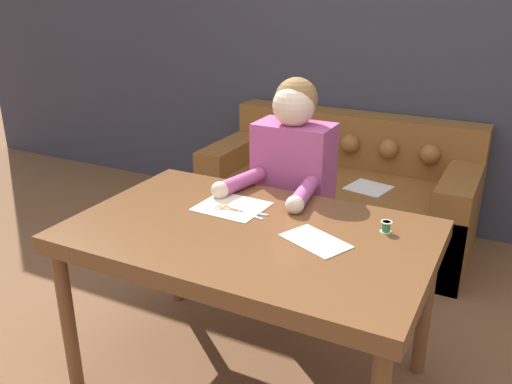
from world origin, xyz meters
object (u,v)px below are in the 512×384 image
at_px(person, 292,200).
at_px(scissors, 232,210).
at_px(thread_spool, 386,227).
at_px(dining_table, 250,244).
at_px(couch, 340,195).

relative_size(person, scissors, 5.12).
distance_m(person, thread_spool, 0.70).
bearing_deg(scissors, dining_table, -39.90).
distance_m(couch, thread_spool, 1.54).
height_order(dining_table, thread_spool, thread_spool).
height_order(couch, person, person).
xyz_separation_m(dining_table, person, (-0.08, 0.61, -0.04)).
distance_m(dining_table, couch, 1.59).
distance_m(scissors, thread_spool, 0.64).
xyz_separation_m(dining_table, couch, (-0.13, 1.55, -0.36)).
xyz_separation_m(couch, person, (0.05, -0.94, 0.32)).
bearing_deg(dining_table, thread_spool, 23.44).
relative_size(dining_table, couch, 0.83).
bearing_deg(thread_spool, scissors, -172.26).
bearing_deg(dining_table, couch, 94.85).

